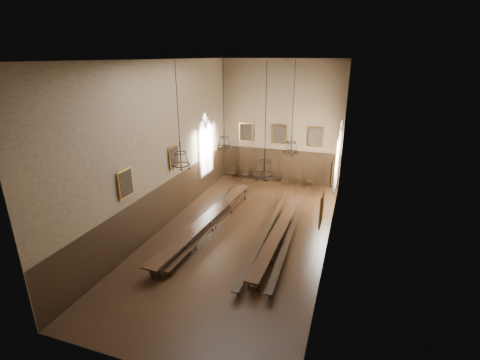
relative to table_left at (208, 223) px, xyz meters
The scene contains 32 objects.
floor 1.95m from the table_left, ahead, with size 9.00×18.00×0.02m, color black.
ceiling 8.80m from the table_left, ahead, with size 9.00×18.00×0.02m, color black.
wall_back 10.14m from the table_left, 78.20° to the left, with size 9.00×0.02×9.00m, color #776549.
wall_front 10.00m from the table_left, 78.00° to the right, with size 9.00×0.02×9.00m, color #776549.
wall_left 4.84m from the table_left, behind, with size 0.02×18.00×9.00m, color #776549.
wall_right 7.60m from the table_left, ahead, with size 0.02×18.00×9.00m, color #776549.
wainscot_panelling 2.07m from the table_left, ahead, with size 9.00×18.00×2.50m, color black, non-canonical shape.
table_left is the anchor object (origin of this frame).
table_right 3.98m from the table_left, ahead, with size 0.79×9.13×0.71m.
bench_left_outer 0.63m from the table_left, 157.76° to the left, with size 0.72×10.65×0.48m.
bench_left_inner 0.43m from the table_left, 32.52° to the left, with size 0.77×10.10×0.45m.
bench_right_inner 3.27m from the table_left, ahead, with size 0.55×10.74×0.48m.
bench_right_outer 4.52m from the table_left, ahead, with size 0.60×10.48×0.47m.
chair_0 8.78m from the table_left, 101.15° to the left, with size 0.52×0.52×0.93m.
chair_1 8.62m from the table_left, 94.04° to the left, with size 0.42×0.42×0.92m.
chair_2 8.70m from the table_left, 87.51° to the left, with size 0.54×0.54×1.04m.
chair_4 8.90m from the table_left, 73.69° to the left, with size 0.41×0.41×0.89m.
chair_5 9.33m from the table_left, 68.60° to the left, with size 0.42×0.42×0.94m.
chair_6 9.70m from the table_left, 63.25° to the left, with size 0.41×0.41×0.91m.
chandelier_back_left 4.94m from the table_left, 92.48° to the left, with size 0.89×0.89×5.09m.
chandelier_back_right 6.22m from the table_left, 30.98° to the left, with size 0.83×0.83×4.90m.
chandelier_front_left 4.70m from the table_left, 101.11° to the right, with size 0.89×0.89×4.79m.
chandelier_front_right 6.25m from the table_left, 33.06° to the right, with size 0.87×0.87×4.66m.
portrait_back_0 9.56m from the table_left, 94.48° to the left, with size 1.10×0.12×1.40m.
portrait_back_1 9.73m from the table_left, 78.03° to the left, with size 1.10×0.12×1.40m.
portrait_back_2 10.55m from the table_left, 63.33° to the left, with size 1.10×0.12×1.40m.
portrait_left_0 4.25m from the table_left, 156.52° to the left, with size 0.12×1.00×1.30m.
portrait_left_1 5.35m from the table_left, 125.94° to the right, with size 0.12×1.00×1.30m.
portrait_right_0 7.17m from the table_left, ahead, with size 0.12×1.00×1.30m.
portrait_right_1 7.87m from the table_left, 28.59° to the right, with size 0.12×1.00×1.30m.
window_right 8.95m from the table_left, 41.39° to the left, with size 0.20×2.20×4.60m, color white, non-canonical shape.
window_left 6.81m from the table_left, 114.41° to the left, with size 0.20×2.20×4.60m, color white, non-canonical shape.
Camera 1 is at (5.29, -15.85, 9.17)m, focal length 26.00 mm.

